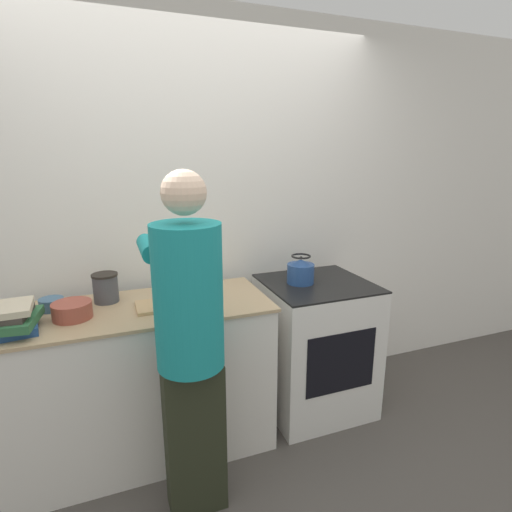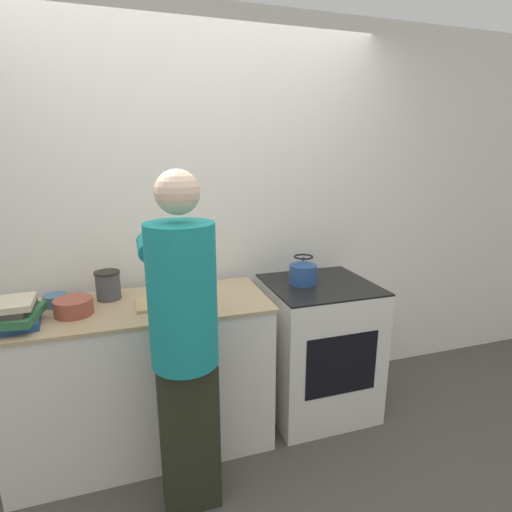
{
  "view_description": "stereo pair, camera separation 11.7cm",
  "coord_description": "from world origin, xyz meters",
  "views": [
    {
      "loc": [
        -0.5,
        -1.85,
        1.72
      ],
      "look_at": [
        0.28,
        0.21,
        1.15
      ],
      "focal_mm": 28.0,
      "sensor_mm": 36.0,
      "label": 1
    },
    {
      "loc": [
        -0.39,
        -1.89,
        1.72
      ],
      "look_at": [
        0.28,
        0.21,
        1.15
      ],
      "focal_mm": 28.0,
      "sensor_mm": 36.0,
      "label": 2
    }
  ],
  "objects": [
    {
      "name": "ground_plane",
      "position": [
        0.0,
        0.0,
        0.0
      ],
      "size": [
        12.0,
        12.0,
        0.0
      ],
      "primitive_type": "plane",
      "color": "#4C4742"
    },
    {
      "name": "wall_back",
      "position": [
        0.0,
        0.71,
        1.3
      ],
      "size": [
        8.0,
        0.05,
        2.6
      ],
      "color": "white",
      "rests_on": "ground_plane"
    },
    {
      "name": "counter",
      "position": [
        -0.38,
        0.29,
        0.45
      ],
      "size": [
        1.45,
        0.61,
        0.9
      ],
      "color": "silver",
      "rests_on": "ground_plane"
    },
    {
      "name": "oven",
      "position": [
        0.76,
        0.32,
        0.45
      ],
      "size": [
        0.67,
        0.65,
        0.9
      ],
      "color": "silver",
      "rests_on": "ground_plane"
    },
    {
      "name": "person",
      "position": [
        -0.19,
        -0.2,
        0.91
      ],
      "size": [
        0.35,
        0.59,
        1.66
      ],
      "color": "#252A1B",
      "rests_on": "ground_plane"
    },
    {
      "name": "cutting_board",
      "position": [
        -0.23,
        0.25,
        0.91
      ],
      "size": [
        0.33,
        0.2,
        0.02
      ],
      "color": "tan",
      "rests_on": "counter"
    },
    {
      "name": "knife",
      "position": [
        -0.2,
        0.22,
        0.92
      ],
      "size": [
        0.22,
        0.09,
        0.01
      ],
      "rotation": [
        0.0,
        0.0,
        0.26
      ],
      "color": "silver",
      "rests_on": "cutting_board"
    },
    {
      "name": "kettle",
      "position": [
        0.65,
        0.36,
        0.98
      ],
      "size": [
        0.18,
        0.18,
        0.19
      ],
      "color": "#284C8C",
      "rests_on": "oven"
    },
    {
      "name": "bowl_prep",
      "position": [
        -0.82,
        0.42,
        0.94
      ],
      "size": [
        0.13,
        0.13,
        0.06
      ],
      "color": "#426684",
      "rests_on": "counter"
    },
    {
      "name": "bowl_mixing",
      "position": [
        -0.7,
        0.25,
        0.95
      ],
      "size": [
        0.19,
        0.19,
        0.09
      ],
      "color": "#9E4738",
      "rests_on": "counter"
    },
    {
      "name": "canister_jar",
      "position": [
        -0.54,
        0.44,
        0.99
      ],
      "size": [
        0.14,
        0.14,
        0.17
      ],
      "color": "#4C4C51",
      "rests_on": "counter"
    },
    {
      "name": "book_stack",
      "position": [
        -0.95,
        0.16,
        0.97
      ],
      "size": [
        0.24,
        0.3,
        0.14
      ],
      "color": "navy",
      "rests_on": "counter"
    }
  ]
}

